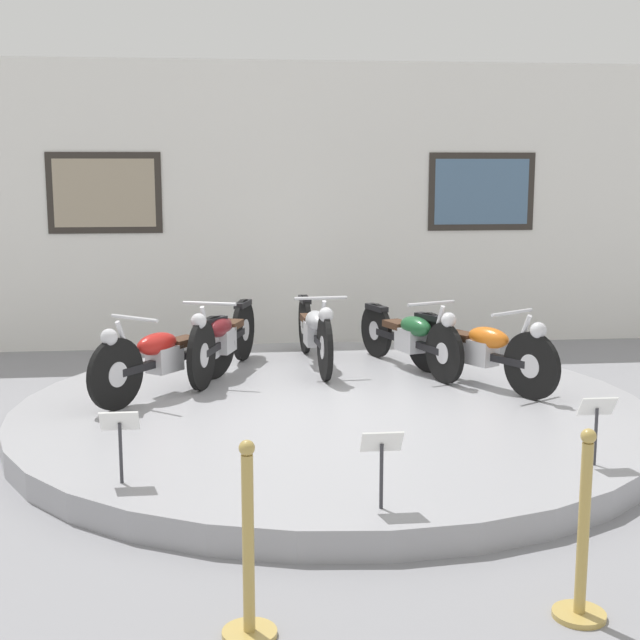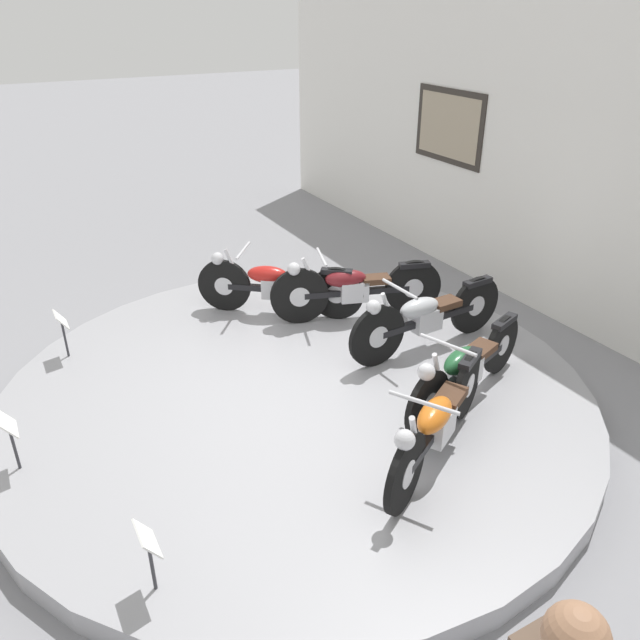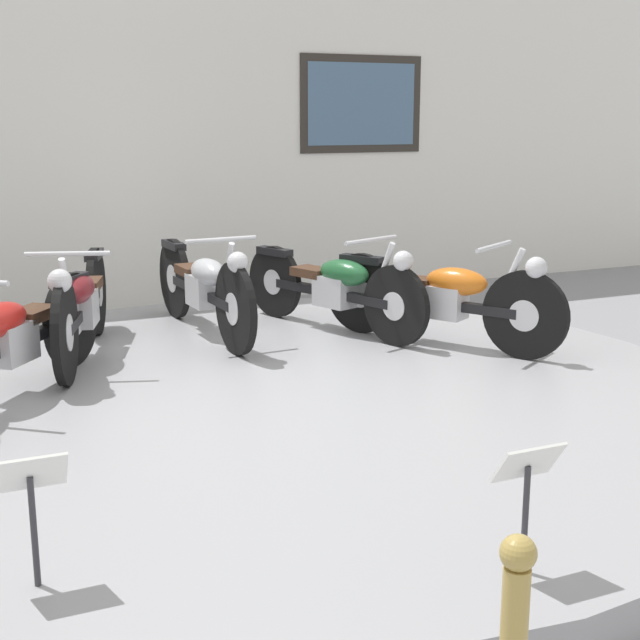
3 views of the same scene
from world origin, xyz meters
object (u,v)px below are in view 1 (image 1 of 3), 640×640
Objects in this scene: motorcycle_green at (411,335)px; info_placard_front_left at (120,431)px; motorcycle_orange at (481,347)px; info_placard_front_right at (597,416)px; motorcycle_red at (165,354)px; motorcycle_maroon at (223,336)px; motorcycle_silver at (315,330)px; info_placard_front_centre at (382,452)px; stanchion_post_left_of_entry at (249,572)px; stanchion_post_right_of_entry at (582,555)px.

motorcycle_green is 3.62× the size of info_placard_front_left.
info_placard_front_right is (0.16, -2.36, -0.01)m from motorcycle_orange.
motorcycle_red is 2.60m from motorcycle_green.
motorcycle_maroon reaches higher than motorcycle_green.
motorcycle_silver reaches higher than info_placard_front_centre.
motorcycle_red reaches higher than motorcycle_green.
motorcycle_red is at bearing 179.92° from motorcycle_orange.
motorcycle_green reaches higher than info_placard_front_centre.
stanchion_post_right_of_entry is (1.72, 0.00, 0.00)m from stanchion_post_left_of_entry.
info_placard_front_left is 0.50× the size of stanchion_post_left_of_entry.
info_placard_front_right is at bearing -36.57° from motorcycle_red.
motorcycle_maroon is 1.95m from motorcycle_green.
motorcycle_green is (0.97, -0.29, -0.03)m from motorcycle_silver.
info_placard_front_left is 1.00× the size of info_placard_front_right.
info_placard_front_centre is at bearing -116.75° from motorcycle_orange.
motorcycle_silver is 3.93× the size of info_placard_front_right.
stanchion_post_left_of_entry is at bearing -99.59° from motorcycle_silver.
stanchion_post_right_of_entry is (2.53, -1.72, -0.23)m from info_placard_front_left.
stanchion_post_left_of_entry and stanchion_post_right_of_entry have the same top height.
motorcycle_silver is 5.18m from stanchion_post_right_of_entry.
motorcycle_silver is 1.96× the size of stanchion_post_left_of_entry.
motorcycle_silver reaches higher than info_placard_front_right.
motorcycle_maroon is 1.89× the size of stanchion_post_left_of_entry.
motorcycle_maroon is 3.78× the size of info_placard_front_centre.
info_placard_front_right is (2.64, -3.10, -0.03)m from motorcycle_maroon.
motorcycle_red is 1.83m from motorcycle_silver.
motorcycle_maroon is at bearing 91.35° from stanchion_post_left_of_entry.
stanchion_post_left_of_entry is at bearing -128.61° from info_placard_front_centre.
info_placard_front_centre is 0.50× the size of stanchion_post_left_of_entry.
motorcycle_silver is 3.93× the size of info_placard_front_centre.
motorcycle_green is 4.82m from stanchion_post_right_of_entry.
info_placard_front_left is (-1.67, -3.39, -0.03)m from motorcycle_silver.
motorcycle_maroon reaches higher than info_placard_front_right.
stanchion_post_right_of_entry is (2.38, -4.08, -0.25)m from motorcycle_red.
stanchion_post_left_of_entry is 1.00× the size of stanchion_post_right_of_entry.
motorcycle_green is 1.81× the size of stanchion_post_right_of_entry.
info_placard_front_right is (1.66, -3.39, -0.03)m from motorcycle_silver.
info_placard_front_left is at bearing 115.16° from stanchion_post_left_of_entry.
info_placard_front_right is at bearing -63.83° from motorcycle_silver.
motorcycle_red is at bearing -145.88° from motorcycle_silver.
motorcycle_green is 3.86m from info_placard_front_centre.
motorcycle_maroon is 1.12× the size of motorcycle_orange.
info_placard_front_left is (-2.64, -3.10, -0.00)m from motorcycle_green.
motorcycle_red is 3.11× the size of info_placard_front_left.
stanchion_post_left_of_entry is 1.72m from stanchion_post_right_of_entry.
info_placard_front_centre is (-0.98, -3.73, -0.00)m from motorcycle_green.
stanchion_post_right_of_entry reaches higher than motorcycle_silver.
motorcycle_orange reaches higher than info_placard_front_left.
motorcycle_maroon reaches higher than motorcycle_silver.
info_placard_front_centre is at bearing -75.39° from motorcycle_maroon.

